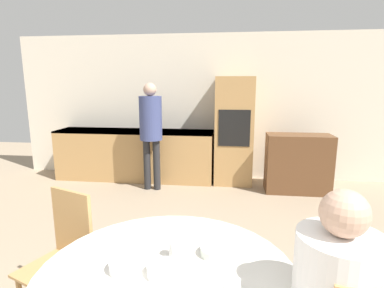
{
  "coord_description": "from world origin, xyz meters",
  "views": [
    {
      "loc": [
        0.41,
        -0.13,
        1.72
      ],
      "look_at": [
        0.03,
        2.98,
        1.09
      ],
      "focal_mm": 28.0,
      "sensor_mm": 36.0,
      "label": 1
    }
  ],
  "objects_px": {
    "person_standing": "(151,125)",
    "bowl_centre": "(164,270)",
    "cup": "(175,250)",
    "sideboard": "(298,164)",
    "chair_far_left": "(64,251)",
    "bowl_far": "(216,251)",
    "oven_unit": "(234,131)",
    "bowl_near": "(126,266)"
  },
  "relations": [
    {
      "from": "person_standing",
      "to": "bowl_centre",
      "type": "distance_m",
      "value": 3.41
    },
    {
      "from": "person_standing",
      "to": "cup",
      "type": "relative_size",
      "value": 18.15
    },
    {
      "from": "sideboard",
      "to": "bowl_centre",
      "type": "height_order",
      "value": "sideboard"
    },
    {
      "from": "chair_far_left",
      "to": "bowl_far",
      "type": "bearing_deg",
      "value": 9.19
    },
    {
      "from": "oven_unit",
      "to": "person_standing",
      "type": "distance_m",
      "value": 1.44
    },
    {
      "from": "cup",
      "to": "bowl_centre",
      "type": "relative_size",
      "value": 0.53
    },
    {
      "from": "cup",
      "to": "sideboard",
      "type": "bearing_deg",
      "value": 66.7
    },
    {
      "from": "sideboard",
      "to": "person_standing",
      "type": "relative_size",
      "value": 0.57
    },
    {
      "from": "cup",
      "to": "bowl_near",
      "type": "height_order",
      "value": "cup"
    },
    {
      "from": "sideboard",
      "to": "bowl_near",
      "type": "xyz_separation_m",
      "value": [
        -1.65,
        -3.43,
        0.3
      ]
    },
    {
      "from": "oven_unit",
      "to": "person_standing",
      "type": "relative_size",
      "value": 1.06
    },
    {
      "from": "person_standing",
      "to": "cup",
      "type": "xyz_separation_m",
      "value": [
        0.95,
        -3.11,
        -0.29
      ]
    },
    {
      "from": "oven_unit",
      "to": "bowl_centre",
      "type": "height_order",
      "value": "oven_unit"
    },
    {
      "from": "bowl_near",
      "to": "sideboard",
      "type": "bearing_deg",
      "value": 64.34
    },
    {
      "from": "oven_unit",
      "to": "bowl_far",
      "type": "xyz_separation_m",
      "value": [
        -0.15,
        -3.58,
        -0.16
      ]
    },
    {
      "from": "chair_far_left",
      "to": "bowl_centre",
      "type": "bearing_deg",
      "value": -7.19
    },
    {
      "from": "person_standing",
      "to": "bowl_centre",
      "type": "height_order",
      "value": "person_standing"
    },
    {
      "from": "person_standing",
      "to": "bowl_far",
      "type": "xyz_separation_m",
      "value": [
        1.18,
        -3.05,
        -0.31
      ]
    },
    {
      "from": "chair_far_left",
      "to": "person_standing",
      "type": "xyz_separation_m",
      "value": [
        -0.08,
        2.81,
        0.54
      ]
    },
    {
      "from": "oven_unit",
      "to": "cup",
      "type": "bearing_deg",
      "value": -96.06
    },
    {
      "from": "chair_far_left",
      "to": "bowl_far",
      "type": "height_order",
      "value": "chair_far_left"
    },
    {
      "from": "oven_unit",
      "to": "cup",
      "type": "xyz_separation_m",
      "value": [
        -0.39,
        -3.64,
        -0.13
      ]
    },
    {
      "from": "bowl_far",
      "to": "chair_far_left",
      "type": "bearing_deg",
      "value": 167.48
    },
    {
      "from": "person_standing",
      "to": "bowl_centre",
      "type": "relative_size",
      "value": 9.63
    },
    {
      "from": "bowl_centre",
      "to": "person_standing",
      "type": "bearing_deg",
      "value": 105.7
    },
    {
      "from": "bowl_near",
      "to": "bowl_centre",
      "type": "relative_size",
      "value": 0.98
    },
    {
      "from": "cup",
      "to": "bowl_near",
      "type": "bearing_deg",
      "value": -147.18
    },
    {
      "from": "bowl_centre",
      "to": "bowl_far",
      "type": "xyz_separation_m",
      "value": [
        0.26,
        0.22,
        -0.0
      ]
    },
    {
      "from": "oven_unit",
      "to": "bowl_centre",
      "type": "relative_size",
      "value": 10.2
    },
    {
      "from": "chair_far_left",
      "to": "bowl_centre",
      "type": "height_order",
      "value": "chair_far_left"
    },
    {
      "from": "chair_far_left",
      "to": "bowl_far",
      "type": "xyz_separation_m",
      "value": [
        1.1,
        -0.24,
        0.23
      ]
    },
    {
      "from": "oven_unit",
      "to": "person_standing",
      "type": "xyz_separation_m",
      "value": [
        -1.33,
        -0.53,
        0.16
      ]
    },
    {
      "from": "chair_far_left",
      "to": "person_standing",
      "type": "distance_m",
      "value": 2.86
    },
    {
      "from": "sideboard",
      "to": "bowl_far",
      "type": "bearing_deg",
      "value": -110.09
    },
    {
      "from": "sideboard",
      "to": "bowl_centre",
      "type": "xyz_separation_m",
      "value": [
        -1.43,
        -3.44,
        0.3
      ]
    },
    {
      "from": "bowl_near",
      "to": "bowl_centre",
      "type": "xyz_separation_m",
      "value": [
        0.21,
        -0.01,
        -0.0
      ]
    },
    {
      "from": "sideboard",
      "to": "bowl_near",
      "type": "height_order",
      "value": "sideboard"
    },
    {
      "from": "sideboard",
      "to": "person_standing",
      "type": "height_order",
      "value": "person_standing"
    },
    {
      "from": "bowl_near",
      "to": "cup",
      "type": "bearing_deg",
      "value": 32.82
    },
    {
      "from": "bowl_near",
      "to": "bowl_far",
      "type": "height_order",
      "value": "bowl_near"
    },
    {
      "from": "oven_unit",
      "to": "bowl_near",
      "type": "distance_m",
      "value": 3.84
    },
    {
      "from": "chair_far_left",
      "to": "bowl_centre",
      "type": "xyz_separation_m",
      "value": [
        0.84,
        -0.46,
        0.23
      ]
    }
  ]
}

